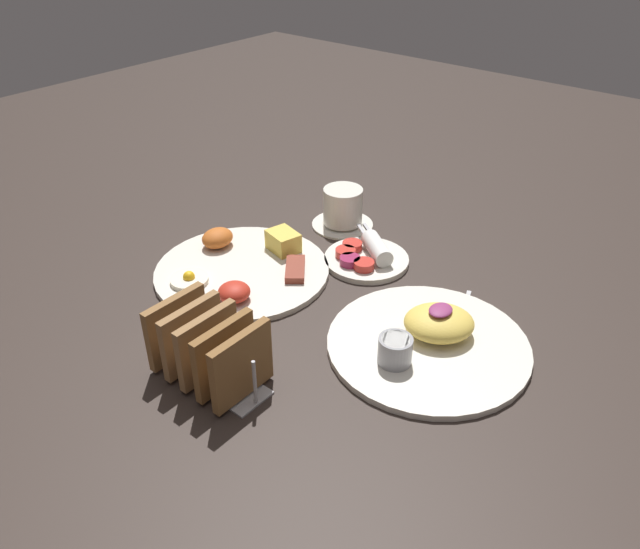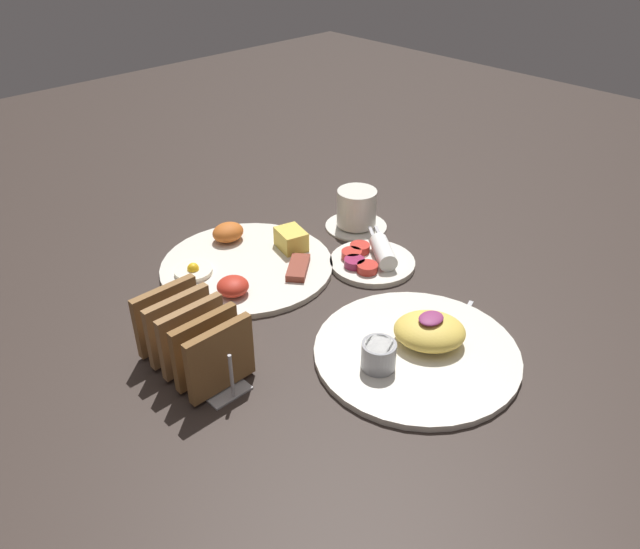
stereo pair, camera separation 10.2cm
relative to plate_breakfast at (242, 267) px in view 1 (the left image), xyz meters
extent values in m
plane|color=#332823|center=(-0.03, -0.20, -0.01)|extent=(3.00, 3.00, 0.00)
cylinder|color=silver|center=(0.00, 0.00, -0.01)|extent=(0.30, 0.30, 0.01)
cube|color=#E5C64C|center=(0.09, -0.01, 0.02)|extent=(0.06, 0.07, 0.04)
ellipsoid|color=#C66023|center=(0.02, 0.09, 0.02)|extent=(0.06, 0.05, 0.03)
cylinder|color=#F4EACC|center=(-0.09, 0.03, 0.00)|extent=(0.06, 0.06, 0.01)
sphere|color=yellow|center=(-0.09, 0.03, 0.01)|extent=(0.02, 0.02, 0.02)
ellipsoid|color=red|center=(-0.08, -0.06, 0.01)|extent=(0.05, 0.05, 0.03)
cube|color=brown|center=(0.05, -0.08, 0.01)|extent=(0.08, 0.07, 0.01)
cylinder|color=silver|center=(0.16, -0.15, -0.01)|extent=(0.15, 0.15, 0.01)
cylinder|color=red|center=(0.17, -0.11, 0.01)|extent=(0.04, 0.04, 0.01)
cylinder|color=red|center=(0.14, -0.11, 0.01)|extent=(0.04, 0.04, 0.01)
cylinder|color=#99234C|center=(0.13, -0.14, 0.01)|extent=(0.04, 0.04, 0.01)
cylinder|color=red|center=(0.13, -0.16, 0.01)|extent=(0.04, 0.04, 0.01)
cylinder|color=white|center=(0.18, -0.16, 0.02)|extent=(0.07, 0.09, 0.03)
cube|color=silver|center=(0.21, -0.10, 0.02)|extent=(0.03, 0.04, 0.00)
cube|color=silver|center=(0.22, -0.11, 0.02)|extent=(0.03, 0.04, 0.00)
cylinder|color=silver|center=(0.03, -0.36, -0.01)|extent=(0.29, 0.29, 0.01)
ellipsoid|color=#EAC651|center=(0.05, -0.36, 0.02)|extent=(0.13, 0.14, 0.04)
ellipsoid|color=#8C3366|center=(0.05, -0.36, 0.04)|extent=(0.04, 0.03, 0.01)
cylinder|color=#99999E|center=(-0.04, -0.34, 0.02)|extent=(0.05, 0.05, 0.04)
cylinder|color=white|center=(-0.04, -0.34, 0.04)|extent=(0.04, 0.04, 0.01)
cube|color=#B7B7BC|center=(-0.21, -0.16, -0.01)|extent=(0.06, 0.18, 0.01)
cube|color=brown|center=(-0.21, -0.22, 0.04)|extent=(0.10, 0.01, 0.10)
cube|color=brown|center=(-0.21, -0.19, 0.04)|extent=(0.10, 0.01, 0.10)
cube|color=olive|center=(-0.21, -0.16, 0.04)|extent=(0.10, 0.01, 0.10)
cube|color=olive|center=(-0.21, -0.13, 0.04)|extent=(0.10, 0.01, 0.10)
cube|color=olive|center=(-0.21, -0.09, 0.04)|extent=(0.10, 0.01, 0.10)
cylinder|color=#B7B7BC|center=(-0.21, -0.24, 0.03)|extent=(0.01, 0.01, 0.07)
cylinder|color=#B7B7BC|center=(-0.21, -0.07, 0.03)|extent=(0.01, 0.01, 0.07)
cylinder|color=silver|center=(0.25, -0.03, -0.01)|extent=(0.12, 0.12, 0.01)
cylinder|color=silver|center=(0.25, -0.03, 0.03)|extent=(0.08, 0.08, 0.07)
cylinder|color=#381E0F|center=(0.25, -0.03, 0.06)|extent=(0.06, 0.06, 0.01)
cube|color=silver|center=(0.15, -0.35, -0.01)|extent=(0.11, 0.04, 0.00)
ellipsoid|color=silver|center=(0.08, -0.37, -0.01)|extent=(0.02, 0.02, 0.01)
camera|label=1|loc=(-0.62, -0.69, 0.57)|focal=35.00mm
camera|label=2|loc=(-0.55, -0.76, 0.57)|focal=35.00mm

